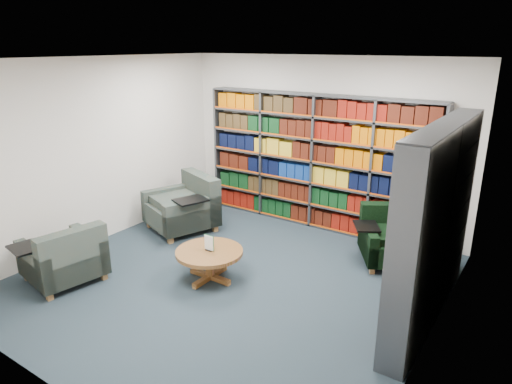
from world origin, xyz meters
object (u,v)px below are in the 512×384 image
Objects in this scene: chair_teal_left at (186,208)px; chair_teal_front at (66,260)px; coffee_table at (209,256)px; chair_green_right at (392,240)px.

chair_teal_left reaches higher than chair_teal_front.
coffee_table is at bearing -38.52° from chair_teal_left.
chair_green_right is 1.05× the size of chair_teal_front.
coffee_table is (-1.79, -1.90, 0.02)m from chair_green_right.
chair_teal_left is at bearing 141.48° from coffee_table.
chair_green_right is (3.24, 0.75, -0.05)m from chair_teal_left.
chair_teal_front is at bearing -137.67° from chair_green_right.
chair_teal_left is 2.24m from chair_teal_front.
coffee_table is (1.49, 1.09, 0.01)m from chair_teal_front.
chair_green_right is 2.61m from coffee_table.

